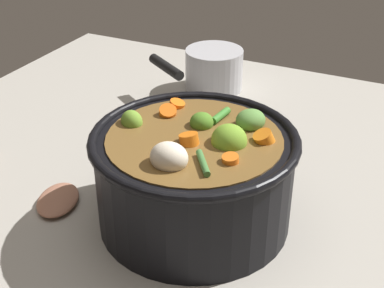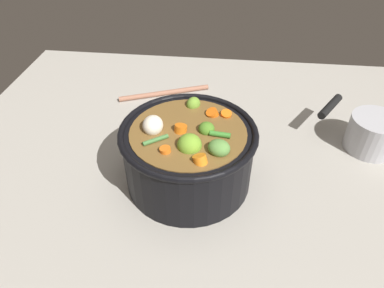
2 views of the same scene
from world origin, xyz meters
The scene contains 4 objects.
ground_plane centered at (0.00, 0.00, 0.00)m, with size 1.10×1.10×0.00m, color #9E998E.
cooking_pot centered at (0.00, 0.00, 0.07)m, with size 0.25×0.25×0.15m.
wooden_spoon centered at (0.23, 0.07, 0.01)m, with size 0.22×0.23×0.01m.
small_saucepan centered at (0.14, -0.38, 0.04)m, with size 0.16×0.18×0.08m.
Camera 2 is at (-0.49, -0.06, 0.50)m, focal length 32.66 mm.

